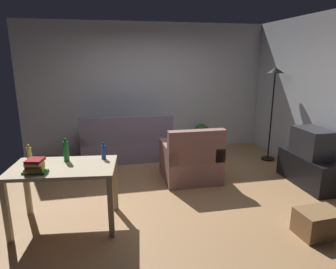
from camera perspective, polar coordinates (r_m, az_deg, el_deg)
ground_plane at (r=4.70m, az=0.06°, el=-10.60°), size 5.20×4.40×0.02m
wall_rear at (r=6.45m, az=-4.02°, el=8.87°), size 5.20×0.10×2.70m
wall_right at (r=5.46m, az=28.01°, el=6.17°), size 0.10×4.40×2.70m
couch at (r=6.00m, az=-7.91°, el=-1.83°), size 1.74×0.84×0.92m
tv_stand at (r=5.30m, az=25.42°, el=-6.18°), size 0.44×1.10×0.48m
tv at (r=5.16m, az=26.01°, el=-1.38°), size 0.41×0.60×0.44m
torchiere_lamp at (r=6.03m, az=19.68°, el=8.27°), size 0.32×0.32×1.81m
desk at (r=3.73m, az=-19.38°, el=-7.31°), size 1.27×0.83×0.76m
potted_plant at (r=6.60m, az=6.44°, el=-0.06°), size 0.36×0.36×0.57m
armchair at (r=4.94m, az=4.48°, el=-5.18°), size 0.90×0.84×0.92m
storage_box at (r=3.95m, az=26.89°, el=-14.90°), size 0.50×0.37×0.30m
bottle_squat at (r=3.97m, az=-25.13°, el=-3.45°), size 0.06×0.06×0.22m
bottle_green at (r=3.80m, az=-19.01°, el=-3.05°), size 0.07×0.07×0.29m
bottle_blue at (r=3.77m, az=-12.30°, el=-3.29°), size 0.06×0.06×0.21m
book_stack at (r=3.57m, az=-24.25°, el=-5.56°), size 0.28×0.22×0.16m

